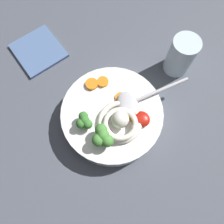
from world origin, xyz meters
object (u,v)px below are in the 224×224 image
(soup_bowl, at_px, (112,116))
(drinking_glass, at_px, (181,56))
(folded_napkin, at_px, (38,51))
(soup_spoon, at_px, (134,101))
(noodle_pile, at_px, (120,122))

(soup_bowl, xyz_separation_m, drinking_glass, (-0.00, 0.22, 0.02))
(drinking_glass, distance_m, folded_napkin, 0.37)
(soup_spoon, bearing_deg, soup_bowl, -180.00)
(drinking_glass, bearing_deg, soup_spoon, -84.60)
(noodle_pile, relative_size, soup_spoon, 0.61)
(soup_bowl, relative_size, drinking_glass, 2.24)
(folded_napkin, bearing_deg, soup_spoon, 14.85)
(soup_spoon, relative_size, folded_napkin, 1.39)
(soup_bowl, distance_m, folded_napkin, 0.28)
(noodle_pile, xyz_separation_m, soup_spoon, (-0.02, 0.06, -0.01))
(drinking_glass, relative_size, folded_napkin, 0.81)
(soup_bowl, xyz_separation_m, folded_napkin, (-0.28, -0.03, -0.02))
(noodle_pile, distance_m, soup_spoon, 0.06)
(soup_bowl, height_order, noodle_pile, noodle_pile)
(noodle_pile, xyz_separation_m, folded_napkin, (-0.31, -0.02, -0.06))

